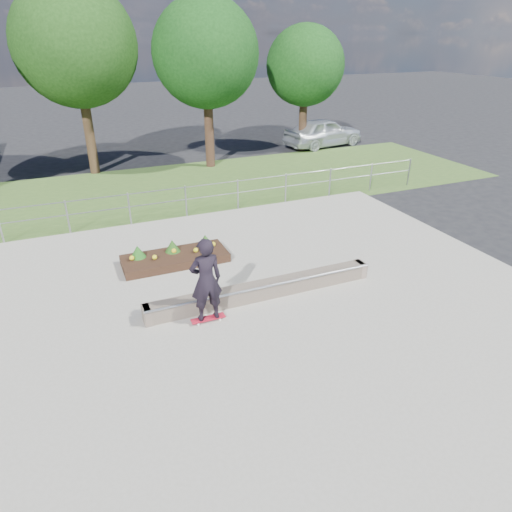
{
  "coord_description": "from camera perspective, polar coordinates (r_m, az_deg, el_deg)",
  "views": [
    {
      "loc": [
        -3.76,
        -7.84,
        6.07
      ],
      "look_at": [
        0.2,
        1.5,
        1.1
      ],
      "focal_mm": 32.0,
      "sensor_mm": 36.0,
      "label": 1
    }
  ],
  "objects": [
    {
      "name": "grind_ledge",
      "position": [
        11.49,
        0.88,
        -4.25
      ],
      "size": [
        6.0,
        0.44,
        0.43
      ],
      "color": "brown",
      "rests_on": "concrete_slab"
    },
    {
      "name": "tree_far_right",
      "position": [
        26.65,
        6.17,
        22.53
      ],
      "size": [
        4.2,
        4.2,
        6.6
      ],
      "color": "black",
      "rests_on": "ground"
    },
    {
      "name": "skateboarder",
      "position": [
        10.18,
        -6.27,
        -3.03
      ],
      "size": [
        0.8,
        0.48,
        2.09
      ],
      "color": "silver",
      "rests_on": "concrete_slab"
    },
    {
      "name": "grass_verge",
      "position": [
        20.15,
        -11.24,
        8.08
      ],
      "size": [
        30.0,
        8.0,
        0.02
      ],
      "primitive_type": "cube",
      "color": "#365321",
      "rests_on": "ground"
    },
    {
      "name": "parked_car",
      "position": [
        28.09,
        8.42,
        15.07
      ],
      "size": [
        5.15,
        2.74,
        1.67
      ],
      "primitive_type": "imported",
      "rotation": [
        0.0,
        0.0,
        1.74
      ],
      "color": "silver",
      "rests_on": "ground"
    },
    {
      "name": "tree_mid_right",
      "position": [
        22.88,
        -6.3,
        23.85
      ],
      "size": [
        4.9,
        4.9,
        7.7
      ],
      "color": "#311C13",
      "rests_on": "ground"
    },
    {
      "name": "fence",
      "position": [
        16.66,
        -8.78,
        7.23
      ],
      "size": [
        20.06,
        0.06,
        1.2
      ],
      "color": "#93969B",
      "rests_on": "ground"
    },
    {
      "name": "tree_mid_left",
      "position": [
        22.88,
        -21.64,
        23.3
      ],
      "size": [
        5.25,
        5.25,
        8.25
      ],
      "color": "#322014",
      "rests_on": "ground"
    },
    {
      "name": "concrete_slab",
      "position": [
        10.59,
        2.19,
        -8.71
      ],
      "size": [
        15.0,
        15.0,
        0.06
      ],
      "primitive_type": "cube",
      "color": "gray",
      "rests_on": "ground"
    },
    {
      "name": "ground",
      "position": [
        10.6,
        2.19,
        -8.84
      ],
      "size": [
        120.0,
        120.0,
        0.0
      ],
      "primitive_type": "plane",
      "color": "black",
      "rests_on": "ground"
    },
    {
      "name": "planter_bed",
      "position": [
        13.45,
        -10.13,
        -0.01
      ],
      "size": [
        3.0,
        1.2,
        0.61
      ],
      "color": "black",
      "rests_on": "concrete_slab"
    }
  ]
}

